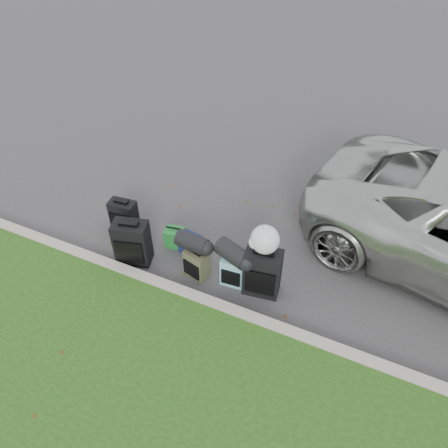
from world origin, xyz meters
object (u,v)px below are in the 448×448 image
at_px(tote_navy, 190,244).
at_px(suitcase_large_black_right, 262,272).
at_px(suitcase_large_black_left, 132,243).
at_px(suitcase_small_black, 124,215).
at_px(suitcase_olive, 197,264).
at_px(suitcase_teal, 233,271).
at_px(tote_green, 175,237).

bearing_deg(tote_navy, suitcase_large_black_right, -1.89).
height_order(suitcase_large_black_left, suitcase_large_black_right, suitcase_large_black_right).
xyz_separation_m(suitcase_small_black, suitcase_olive, (1.66, -0.47, -0.03)).
bearing_deg(suitcase_large_black_left, suitcase_olive, -8.66).
bearing_deg(suitcase_olive, suitcase_large_black_left, -158.68).
distance_m(suitcase_small_black, tote_navy, 1.32).
relative_size(suitcase_small_black, suitcase_large_black_left, 0.73).
height_order(suitcase_small_black, suitcase_large_black_left, suitcase_large_black_left).
bearing_deg(suitcase_small_black, suitcase_teal, -15.76).
height_order(suitcase_large_black_left, tote_navy, suitcase_large_black_left).
xyz_separation_m(suitcase_small_black, suitcase_large_black_right, (2.69, -0.33, 0.12)).
xyz_separation_m(suitcase_large_black_left, tote_green, (0.42, 0.58, -0.22)).
height_order(suitcase_olive, tote_navy, suitcase_olive).
distance_m(suitcase_olive, tote_green, 0.80).
bearing_deg(tote_green, suitcase_large_black_left, -135.51).
height_order(suitcase_teal, suitcase_large_black_right, suitcase_large_black_right).
relative_size(suitcase_small_black, tote_navy, 1.66).
relative_size(suitcase_small_black, suitcase_teal, 1.10).
xyz_separation_m(suitcase_large_black_right, tote_navy, (-1.37, 0.28, -0.23)).
height_order(suitcase_large_black_left, tote_green, suitcase_large_black_left).
xyz_separation_m(suitcase_large_black_right, tote_green, (-1.68, 0.32, -0.23)).
bearing_deg(tote_green, suitcase_large_black_right, -20.46).
distance_m(suitcase_small_black, suitcase_large_black_left, 0.85).
xyz_separation_m(suitcase_small_black, tote_navy, (1.32, -0.05, -0.11)).
relative_size(suitcase_small_black, suitcase_olive, 1.12).
height_order(suitcase_large_black_left, suitcase_olive, suitcase_large_black_left).
xyz_separation_m(suitcase_olive, tote_green, (-0.65, 0.45, -0.08)).
bearing_deg(suitcase_teal, suitcase_olive, -176.15).
bearing_deg(tote_navy, suitcase_teal, -9.65).
xyz_separation_m(suitcase_large_black_left, suitcase_olive, (1.07, 0.13, -0.14)).
distance_m(suitcase_large_black_right, tote_navy, 1.42).
height_order(suitcase_teal, tote_navy, suitcase_teal).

